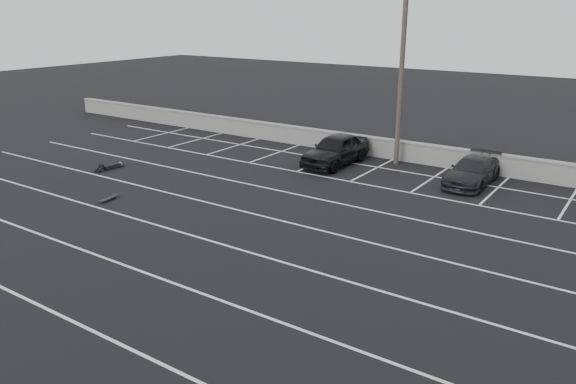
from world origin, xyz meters
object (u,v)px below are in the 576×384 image
Objects in this scene: car_right at (472,171)px; person at (113,164)px; skateboard at (109,199)px; car_left at (336,150)px; utility_pole at (402,69)px.

car_right reaches higher than person.
skateboard is at bearing -136.86° from car_right.
skateboard is at bearing -42.04° from person.
car_left is at bearing -174.89° from car_right.
car_left is at bearing 53.22° from skateboard.
car_right is 17.57m from person.
car_right is 6.23m from utility_pole.
skateboard is at bearing -121.61° from utility_pole.
car_left is 11.61m from skateboard.
car_left is at bearing -142.91° from utility_pole.
utility_pole is at bearing 163.01° from car_right.
car_right is 4.89× the size of skateboard.
car_left reaches higher than skateboard.
skateboard is (3.94, -3.47, -0.13)m from person.
car_left reaches higher than car_right.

